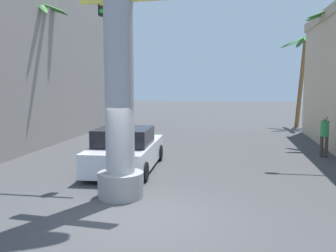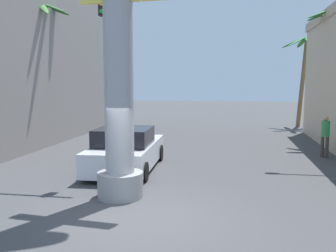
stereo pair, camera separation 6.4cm
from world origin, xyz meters
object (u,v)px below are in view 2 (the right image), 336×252
object	(u,v)px
palm_tree_mid_left	(42,56)
neon_sign_pole	(118,21)
car_lead	(126,150)
palm_tree_far_right	(305,62)
pedestrian_mid_right	(325,133)
palm_tree_mid_right	(335,51)
traffic_light_mast	(16,46)

from	to	relation	value
palm_tree_mid_left	neon_sign_pole	bearing A→B (deg)	-50.55
neon_sign_pole	car_lead	size ratio (longest dim) A/B	2.22
palm_tree_mid_left	palm_tree_far_right	bearing A→B (deg)	35.91
car_lead	pedestrian_mid_right	distance (m)	8.47
neon_sign_pole	pedestrian_mid_right	size ratio (longest dim) A/B	5.98
palm_tree_mid_right	palm_tree_far_right	xyz separation A→B (m)	(-0.07, 7.69, -0.15)
car_lead	palm_tree_mid_right	world-z (taller)	palm_tree_mid_right
traffic_light_mast	car_lead	bearing A→B (deg)	21.76
palm_tree_far_right	car_lead	bearing A→B (deg)	-120.41
palm_tree_mid_left	traffic_light_mast	bearing A→B (deg)	-69.31
palm_tree_mid_left	car_lead	bearing A→B (deg)	-38.90
neon_sign_pole	palm_tree_mid_right	size ratio (longest dim) A/B	1.53
palm_tree_mid_right	pedestrian_mid_right	size ratio (longest dim) A/B	3.90
palm_tree_mid_right	pedestrian_mid_right	distance (m)	5.23
palm_tree_far_right	pedestrian_mid_right	distance (m)	11.83
palm_tree_mid_right	car_lead	bearing A→B (deg)	-140.88
neon_sign_pole	palm_tree_mid_left	size ratio (longest dim) A/B	1.49
palm_tree_mid_right	palm_tree_far_right	size ratio (longest dim) A/B	1.08
traffic_light_mast	car_lead	distance (m)	5.15
traffic_light_mast	palm_tree_mid_right	xyz separation A→B (m)	(12.13, 8.47, 0.36)
neon_sign_pole	traffic_light_mast	distance (m)	4.55
neon_sign_pole	pedestrian_mid_right	distance (m)	10.37
traffic_light_mast	palm_tree_mid_right	size ratio (longest dim) A/B	0.89
palm_tree_far_right	pedestrian_mid_right	bearing A→B (deg)	-95.26
neon_sign_pole	palm_tree_mid_right	distance (m)	13.07
palm_tree_mid_left	palm_tree_far_right	xyz separation A→B (m)	(14.27, 10.33, 0.09)
pedestrian_mid_right	traffic_light_mast	bearing A→B (deg)	-155.95
neon_sign_pole	palm_tree_mid_left	bearing A→B (deg)	129.45
neon_sign_pole	palm_tree_far_right	world-z (taller)	neon_sign_pole
palm_tree_far_right	pedestrian_mid_right	world-z (taller)	palm_tree_far_right
palm_tree_mid_left	palm_tree_far_right	world-z (taller)	palm_tree_mid_left
car_lead	palm_tree_far_right	bearing A→B (deg)	59.59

